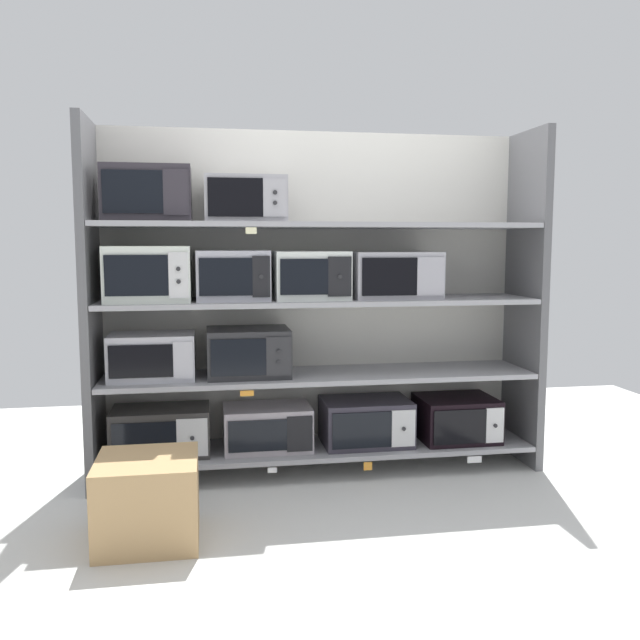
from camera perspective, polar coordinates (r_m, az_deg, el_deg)
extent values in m
cube|color=silver|center=(3.41, 2.97, -18.11)|extent=(6.62, 6.00, 0.02)
cube|color=beige|center=(4.37, -0.61, 1.86)|extent=(2.82, 0.04, 2.11)
cube|color=#5B5B5E|center=(4.09, -18.82, 1.19)|extent=(0.05, 0.52, 2.11)
cube|color=#5B5B5E|center=(4.51, 17.00, 1.72)|extent=(0.05, 0.52, 2.11)
cube|color=#99999E|center=(4.27, 0.00, -10.76)|extent=(2.62, 0.52, 0.03)
cube|color=#32302E|center=(4.18, -13.29, -9.11)|extent=(0.57, 0.34, 0.28)
cube|color=black|center=(4.02, -14.64, -9.78)|extent=(0.36, 0.01, 0.20)
cube|color=silver|center=(4.01, -10.75, -9.74)|extent=(0.18, 0.01, 0.22)
cylinder|color=#262628|center=(4.00, -10.76, -9.78)|extent=(0.02, 0.01, 0.02)
cube|color=#A59CA4|center=(4.19, -4.50, -9.02)|extent=(0.53, 0.34, 0.26)
cube|color=black|center=(4.01, -5.28, -9.73)|extent=(0.34, 0.01, 0.19)
cube|color=black|center=(4.04, -1.72, -9.60)|extent=(0.15, 0.01, 0.21)
cube|color=#312D39|center=(4.28, 3.88, -8.55)|extent=(0.54, 0.38, 0.28)
cube|color=black|center=(4.09, 3.59, -9.30)|extent=(0.36, 0.01, 0.22)
cube|color=silver|center=(4.15, 7.06, -9.08)|extent=(0.15, 0.01, 0.23)
cylinder|color=#262628|center=(4.14, 7.10, -9.11)|extent=(0.02, 0.01, 0.02)
cube|color=black|center=(4.46, 11.42, -8.12)|extent=(0.48, 0.40, 0.27)
cube|color=black|center=(4.25, 11.76, -8.85)|extent=(0.34, 0.01, 0.21)
cube|color=silver|center=(4.34, 14.56, -8.61)|extent=(0.12, 0.01, 0.22)
cylinder|color=#262628|center=(4.33, 14.61, -8.64)|extent=(0.02, 0.01, 0.02)
cube|color=white|center=(3.99, -4.06, -12.55)|extent=(0.05, 0.00, 0.03)
cube|color=orange|center=(4.09, 4.07, -12.23)|extent=(0.05, 0.00, 0.05)
cube|color=white|center=(4.29, 12.93, -11.43)|extent=(0.09, 0.00, 0.04)
cube|color=#99999E|center=(4.16, 0.00, -4.72)|extent=(2.62, 0.52, 0.03)
cube|color=#BABAC2|center=(4.09, -13.99, -2.99)|extent=(0.49, 0.33, 0.27)
cube|color=black|center=(3.92, -14.90, -3.40)|extent=(0.35, 0.01, 0.19)
cube|color=#BABAC2|center=(3.91, -11.51, -3.35)|extent=(0.11, 0.01, 0.21)
cube|color=#2A2A2C|center=(4.08, -6.09, -2.71)|extent=(0.49, 0.37, 0.29)
cube|color=black|center=(3.89, -6.90, -3.17)|extent=(0.32, 0.01, 0.21)
cube|color=#2A2A2C|center=(3.91, -3.53, -3.09)|extent=(0.14, 0.01, 0.23)
cylinder|color=#262628|center=(3.91, -3.51, -3.57)|extent=(0.02, 0.01, 0.02)
cylinder|color=#262628|center=(3.90, -3.51, -2.66)|extent=(0.02, 0.01, 0.02)
cube|color=orange|center=(3.86, -6.19, -6.19)|extent=(0.08, 0.00, 0.03)
cube|color=#99999E|center=(4.09, 0.00, 1.59)|extent=(2.62, 0.52, 0.03)
cube|color=silver|center=(4.04, -14.28, 3.81)|extent=(0.48, 0.40, 0.32)
cube|color=black|center=(3.84, -15.26, 3.65)|extent=(0.34, 0.01, 0.23)
cube|color=silver|center=(3.82, -11.88, 3.73)|extent=(0.11, 0.01, 0.26)
cylinder|color=#262628|center=(3.82, -11.87, 3.20)|extent=(0.02, 0.01, 0.02)
cylinder|color=#262628|center=(3.81, -11.90, 4.25)|extent=(0.02, 0.01, 0.02)
cube|color=#B5B5C1|center=(4.03, -7.39, 3.77)|extent=(0.43, 0.35, 0.29)
cube|color=black|center=(3.85, -7.97, 3.63)|extent=(0.30, 0.01, 0.21)
cube|color=black|center=(3.86, -5.00, 3.68)|extent=(0.10, 0.01, 0.24)
cylinder|color=#262628|center=(3.85, -4.99, 3.67)|extent=(0.02, 0.01, 0.02)
cube|color=silver|center=(4.07, -0.84, 3.81)|extent=(0.44, 0.37, 0.29)
cube|color=black|center=(3.87, -1.34, 3.67)|extent=(0.28, 0.01, 0.21)
cube|color=black|center=(3.91, 1.68, 3.69)|extent=(0.14, 0.01, 0.23)
cylinder|color=#262628|center=(3.90, 1.70, 3.69)|extent=(0.02, 0.01, 0.02)
cube|color=#9E9DA6|center=(4.18, 6.19, 3.81)|extent=(0.53, 0.40, 0.28)
cube|color=black|center=(3.96, 5.92, 3.67)|extent=(0.33, 0.01, 0.22)
cube|color=#9E9DA6|center=(4.04, 9.33, 3.67)|extent=(0.17, 0.01, 0.23)
cube|color=#99999E|center=(4.08, 0.00, 8.01)|extent=(2.62, 0.52, 0.03)
cube|color=#2C282F|center=(4.04, -14.37, 10.27)|extent=(0.49, 0.35, 0.31)
cube|color=black|center=(3.87, -15.56, 10.42)|extent=(0.32, 0.01, 0.23)
cube|color=#2C282F|center=(3.86, -12.08, 10.53)|extent=(0.14, 0.01, 0.25)
cube|color=#9E9DA3|center=(4.04, -6.41, 10.06)|extent=(0.47, 0.42, 0.26)
cube|color=black|center=(3.82, -7.16, 10.26)|extent=(0.31, 0.01, 0.21)
cube|color=#9E9DA3|center=(3.83, -3.83, 10.28)|extent=(0.13, 0.01, 0.21)
cylinder|color=#262628|center=(3.82, -3.82, 9.86)|extent=(0.02, 0.01, 0.02)
cylinder|color=#262628|center=(3.83, -3.82, 10.72)|extent=(0.02, 0.01, 0.02)
cube|color=beige|center=(3.77, -5.84, 7.53)|extent=(0.06, 0.00, 0.04)
cube|color=tan|center=(3.40, -14.35, -14.48)|extent=(0.47, 0.47, 0.40)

